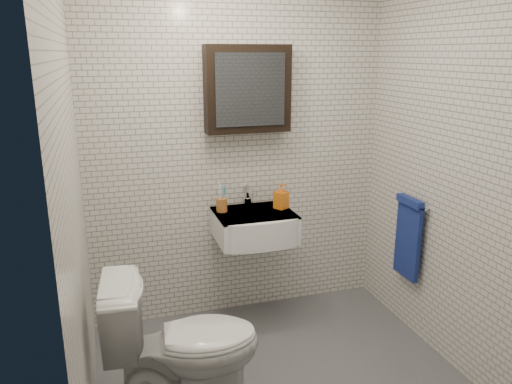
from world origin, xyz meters
TOP-DOWN VIEW (x-y plane):
  - ground at (0.00, 0.00)m, footprint 2.20×2.00m
  - room_shell at (0.00, 0.00)m, footprint 2.22×2.02m
  - washbasin at (0.05, 0.73)m, footprint 0.55×0.50m
  - faucet at (0.05, 0.93)m, footprint 0.06×0.20m
  - mirror_cabinet at (0.05, 0.93)m, footprint 0.60×0.15m
  - towel_rail at (1.04, 0.35)m, footprint 0.09×0.30m
  - toothbrush_cup at (-0.16, 0.86)m, footprint 0.09×0.09m
  - soap_bottle at (0.27, 0.81)m, footprint 0.12×0.12m
  - toilet at (-0.61, -0.07)m, footprint 0.85×0.54m

SIDE VIEW (x-z plane):
  - ground at x=0.00m, z-range 0.00..0.01m
  - toilet at x=-0.61m, z-range 0.00..0.83m
  - towel_rail at x=1.04m, z-range 0.43..1.01m
  - washbasin at x=0.05m, z-range 0.66..0.86m
  - toothbrush_cup at x=-0.16m, z-range 0.80..1.01m
  - faucet at x=0.05m, z-range 0.84..0.99m
  - soap_bottle at x=0.27m, z-range 0.85..1.04m
  - room_shell at x=0.00m, z-range 0.21..2.72m
  - mirror_cabinet at x=0.05m, z-range 1.40..2.00m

